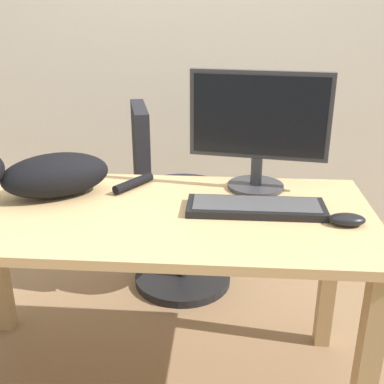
{
  "coord_description": "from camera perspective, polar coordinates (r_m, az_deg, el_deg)",
  "views": [
    {
      "loc": [
        0.26,
        -1.38,
        1.32
      ],
      "look_at": [
        0.15,
        0.02,
        0.77
      ],
      "focal_mm": 44.22,
      "sensor_mm": 36.0,
      "label": 1
    }
  ],
  "objects": [
    {
      "name": "ground_plane",
      "position": [
        1.93,
        -4.95,
        -21.73
      ],
      "size": [
        8.0,
        8.0,
        0.0
      ],
      "primitive_type": "plane",
      "color": "#846647"
    },
    {
      "name": "back_wall",
      "position": [
        2.92,
        -0.81,
        21.26
      ],
      "size": [
        6.0,
        0.04,
        2.6
      ],
      "primitive_type": "cube",
      "color": "beige",
      "rests_on": "ground_plane"
    },
    {
      "name": "desk",
      "position": [
        1.57,
        -5.65,
        -5.56
      ],
      "size": [
        1.47,
        0.67,
        0.71
      ],
      "color": "tan",
      "rests_on": "ground_plane"
    },
    {
      "name": "office_chair",
      "position": [
        2.28,
        -2.46,
        -2.49
      ],
      "size": [
        0.5,
        0.48,
        0.91
      ],
      "color": "black",
      "rests_on": "ground_plane"
    },
    {
      "name": "monitor",
      "position": [
        1.65,
        8.05,
        7.82
      ],
      "size": [
        0.48,
        0.2,
        0.42
      ],
      "color": "#333338",
      "rests_on": "desk"
    },
    {
      "name": "keyboard",
      "position": [
        1.52,
        7.7,
        -1.84
      ],
      "size": [
        0.44,
        0.15,
        0.03
      ],
      "color": "black",
      "rests_on": "desk"
    },
    {
      "name": "cat",
      "position": [
        1.67,
        -16.88,
        2.03
      ],
      "size": [
        0.55,
        0.34,
        0.2
      ],
      "color": "black",
      "rests_on": "desk"
    },
    {
      "name": "computer_mouse",
      "position": [
        1.49,
        18.19,
        -3.17
      ],
      "size": [
        0.11,
        0.06,
        0.04
      ],
      "primitive_type": "ellipsoid",
      "color": "black",
      "rests_on": "desk"
    }
  ]
}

